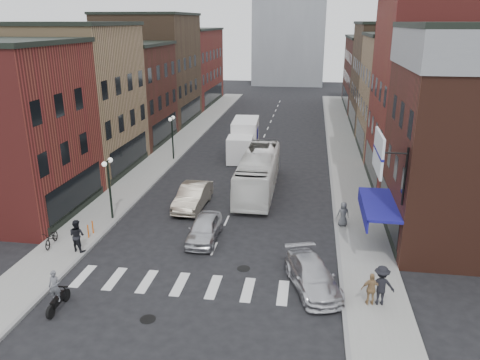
% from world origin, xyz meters
% --- Properties ---
extents(ground, '(160.00, 160.00, 0.00)m').
position_xyz_m(ground, '(0.00, 0.00, 0.00)').
color(ground, black).
rests_on(ground, ground).
extents(sidewalk_left, '(3.00, 74.00, 0.15)m').
position_xyz_m(sidewalk_left, '(-8.50, 22.00, 0.07)').
color(sidewalk_left, gray).
rests_on(sidewalk_left, ground).
extents(sidewalk_right, '(3.00, 74.00, 0.15)m').
position_xyz_m(sidewalk_right, '(8.50, 22.00, 0.07)').
color(sidewalk_right, gray).
rests_on(sidewalk_right, ground).
extents(curb_left, '(0.20, 74.00, 0.16)m').
position_xyz_m(curb_left, '(-7.00, 22.00, 0.00)').
color(curb_left, gray).
rests_on(curb_left, ground).
extents(curb_right, '(0.20, 74.00, 0.16)m').
position_xyz_m(curb_right, '(7.00, 22.00, 0.00)').
color(curb_right, gray).
rests_on(curb_right, ground).
extents(crosswalk_stripes, '(12.00, 2.20, 0.01)m').
position_xyz_m(crosswalk_stripes, '(0.00, -3.00, 0.00)').
color(crosswalk_stripes, silver).
rests_on(crosswalk_stripes, ground).
extents(bldg_left_mid_a, '(10.30, 10.20, 12.30)m').
position_xyz_m(bldg_left_mid_a, '(-14.99, 14.00, 6.15)').
color(bldg_left_mid_a, '#A18158').
rests_on(bldg_left_mid_a, ground).
extents(bldg_left_mid_b, '(10.30, 10.20, 10.30)m').
position_xyz_m(bldg_left_mid_b, '(-14.99, 24.00, 5.15)').
color(bldg_left_mid_b, '#482419').
rests_on(bldg_left_mid_b, ground).
extents(bldg_left_far_a, '(10.30, 12.20, 13.30)m').
position_xyz_m(bldg_left_far_a, '(-14.99, 35.00, 6.65)').
color(bldg_left_far_a, '#4A3525').
rests_on(bldg_left_far_a, ground).
extents(bldg_left_far_b, '(10.30, 16.20, 11.30)m').
position_xyz_m(bldg_left_far_b, '(-14.99, 49.00, 5.65)').
color(bldg_left_far_b, maroon).
rests_on(bldg_left_far_b, ground).
extents(bldg_right_mid_a, '(10.30, 10.20, 14.30)m').
position_xyz_m(bldg_right_mid_a, '(15.00, 14.00, 7.15)').
color(bldg_right_mid_a, maroon).
rests_on(bldg_right_mid_a, ground).
extents(bldg_right_mid_b, '(10.30, 10.20, 11.30)m').
position_xyz_m(bldg_right_mid_b, '(14.99, 24.00, 5.65)').
color(bldg_right_mid_b, '#A18158').
rests_on(bldg_right_mid_b, ground).
extents(bldg_right_far_a, '(10.30, 12.20, 12.30)m').
position_xyz_m(bldg_right_far_a, '(14.99, 35.00, 6.15)').
color(bldg_right_far_a, '#4A3525').
rests_on(bldg_right_far_a, ground).
extents(bldg_right_far_b, '(10.30, 16.20, 10.30)m').
position_xyz_m(bldg_right_far_b, '(14.99, 49.00, 5.15)').
color(bldg_right_far_b, '#482419').
rests_on(bldg_right_far_b, ground).
extents(awning_blue, '(1.80, 5.00, 0.78)m').
position_xyz_m(awning_blue, '(8.93, 2.50, 2.63)').
color(awning_blue, navy).
rests_on(awning_blue, ground).
extents(billboard_sign, '(1.52, 3.00, 3.70)m').
position_xyz_m(billboard_sign, '(8.59, 0.50, 6.13)').
color(billboard_sign, black).
rests_on(billboard_sign, ground).
extents(streetlamp_near, '(0.32, 1.22, 4.11)m').
position_xyz_m(streetlamp_near, '(-7.40, 4.00, 2.91)').
color(streetlamp_near, black).
rests_on(streetlamp_near, ground).
extents(streetlamp_far, '(0.32, 1.22, 4.11)m').
position_xyz_m(streetlamp_far, '(-7.40, 18.00, 2.91)').
color(streetlamp_far, black).
rests_on(streetlamp_far, ground).
extents(bike_rack, '(0.08, 0.68, 0.80)m').
position_xyz_m(bike_rack, '(-7.60, 1.30, 0.55)').
color(bike_rack, '#D8590C').
rests_on(bike_rack, sidewalk_left).
extents(box_truck, '(2.61, 7.75, 3.33)m').
position_xyz_m(box_truck, '(-1.11, 20.49, 1.64)').
color(box_truck, white).
rests_on(box_truck, ground).
extents(motorcycle_rider, '(0.57, 1.95, 1.98)m').
position_xyz_m(motorcycle_rider, '(-5.72, -5.93, 0.93)').
color(motorcycle_rider, black).
rests_on(motorcycle_rider, ground).
extents(transit_bus, '(2.53, 10.67, 2.97)m').
position_xyz_m(transit_bus, '(1.38, 10.90, 1.48)').
color(transit_bus, white).
rests_on(transit_bus, ground).
extents(sedan_left_near, '(1.77, 4.24, 1.44)m').
position_xyz_m(sedan_left_near, '(-0.80, 2.06, 0.72)').
color(sedan_left_near, silver).
rests_on(sedan_left_near, ground).
extents(sedan_left_far, '(1.91, 4.98, 1.62)m').
position_xyz_m(sedan_left_far, '(-2.73, 6.96, 0.81)').
color(sedan_left_far, beige).
rests_on(sedan_left_far, ground).
extents(curb_car, '(3.30, 5.06, 1.36)m').
position_xyz_m(curb_car, '(5.57, -2.37, 0.68)').
color(curb_car, silver).
rests_on(curb_car, ground).
extents(parked_bicycle, '(0.88, 1.83, 0.92)m').
position_xyz_m(parked_bicycle, '(-9.20, -0.28, 0.61)').
color(parked_bicycle, black).
rests_on(parked_bicycle, sidewalk_left).
extents(ped_left_solo, '(1.01, 0.74, 1.85)m').
position_xyz_m(ped_left_solo, '(-7.40, -0.65, 1.08)').
color(ped_left_solo, black).
rests_on(ped_left_solo, sidewalk_left).
extents(ped_right_a, '(1.24, 0.64, 1.89)m').
position_xyz_m(ped_right_a, '(8.60, -3.45, 1.10)').
color(ped_right_a, black).
rests_on(ped_right_a, sidewalk_right).
extents(ped_right_b, '(0.95, 0.54, 1.56)m').
position_xyz_m(ped_right_b, '(8.18, -3.56, 0.93)').
color(ped_right_b, '#9C794F').
rests_on(ped_right_b, sidewalk_right).
extents(ped_right_c, '(0.85, 0.64, 1.57)m').
position_xyz_m(ped_right_c, '(7.40, 5.03, 0.94)').
color(ped_right_c, '#54565B').
rests_on(ped_right_c, sidewalk_right).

